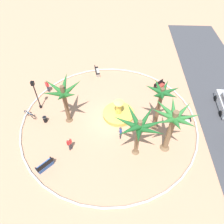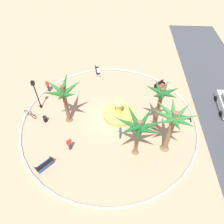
% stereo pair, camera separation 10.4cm
% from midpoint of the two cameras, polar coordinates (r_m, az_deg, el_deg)
% --- Properties ---
extents(ground_plane, '(80.00, 80.00, 0.00)m').
position_cam_midpoint_polar(ground_plane, '(22.41, -0.65, -2.12)').
color(ground_plane, tan).
extents(plaza_curb, '(18.71, 18.71, 0.20)m').
position_cam_midpoint_polar(plaza_curb, '(22.33, -0.65, -1.95)').
color(plaza_curb, silver).
rests_on(plaza_curb, ground).
extents(fountain, '(3.42, 3.42, 1.94)m').
position_cam_midpoint_polar(fountain, '(22.63, 1.95, -0.40)').
color(fountain, gold).
rests_on(fountain, ground).
extents(palm_tree_near_fountain, '(4.10, 3.86, 4.98)m').
position_cam_midpoint_polar(palm_tree_near_fountain, '(20.26, -13.13, 4.80)').
color(palm_tree_near_fountain, brown).
rests_on(palm_tree_near_fountain, ground).
extents(palm_tree_by_curb, '(4.31, 4.49, 4.74)m').
position_cam_midpoint_polar(palm_tree_by_curb, '(17.07, 7.62, -4.39)').
color(palm_tree_by_curb, brown).
rests_on(palm_tree_by_curb, ground).
extents(palm_tree_mid_plaza, '(3.14, 3.25, 5.41)m').
position_cam_midpoint_polar(palm_tree_mid_plaza, '(19.27, 13.56, 4.03)').
color(palm_tree_mid_plaza, brown).
rests_on(palm_tree_mid_plaza, ground).
extents(palm_tree_far_side, '(3.92, 3.99, 5.32)m').
position_cam_midpoint_polar(palm_tree_far_side, '(17.74, 16.70, -2.47)').
color(palm_tree_far_side, brown).
rests_on(palm_tree_far_side, ground).
extents(bench_east, '(1.45, 1.52, 1.00)m').
position_cam_midpoint_polar(bench_east, '(26.57, 13.07, 6.86)').
color(bench_east, '#B73D33').
rests_on(bench_east, ground).
extents(bench_west, '(0.53, 1.61, 1.00)m').
position_cam_midpoint_polar(bench_west, '(23.06, 19.10, -2.44)').
color(bench_west, beige).
rests_on(bench_west, ground).
extents(bench_north, '(1.67, 0.87, 1.00)m').
position_cam_midpoint_polar(bench_north, '(28.36, -3.92, 10.94)').
color(bench_north, beige).
rests_on(bench_north, ground).
extents(bench_southeast, '(1.52, 1.44, 1.00)m').
position_cam_midpoint_polar(bench_southeast, '(19.73, -17.98, -13.87)').
color(bench_southeast, '#335BA8').
rests_on(bench_southeast, ground).
extents(lamppost, '(0.32, 0.32, 3.89)m').
position_cam_midpoint_polar(lamppost, '(23.57, -20.19, 5.16)').
color(lamppost, black).
rests_on(lamppost, ground).
extents(trash_bin, '(0.46, 0.46, 0.73)m').
position_cam_midpoint_polar(trash_bin, '(23.09, -17.91, -1.79)').
color(trash_bin, black).
rests_on(trash_bin, ground).
extents(bicycle_red_frame, '(0.88, 1.54, 0.94)m').
position_cam_midpoint_polar(bicycle_red_frame, '(24.13, -21.64, -0.55)').
color(bicycle_red_frame, black).
rests_on(bicycle_red_frame, ground).
extents(person_cyclist_helmet, '(0.31, 0.50, 1.66)m').
position_cam_midpoint_polar(person_cyclist_helmet, '(26.32, -17.27, 7.04)').
color(person_cyclist_helmet, '#33333D').
rests_on(person_cyclist_helmet, ground).
extents(person_cyclist_photo, '(0.53, 0.23, 1.69)m').
position_cam_midpoint_polar(person_cyclist_photo, '(20.15, 2.46, -5.51)').
color(person_cyclist_photo, '#33333D').
rests_on(person_cyclist_photo, ground).
extents(person_pedestrian_stroll, '(0.41, 0.39, 1.70)m').
position_cam_midpoint_polar(person_pedestrian_stroll, '(19.72, -11.60, -8.48)').
color(person_pedestrian_stroll, '#33333D').
rests_on(person_pedestrian_stroll, ground).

